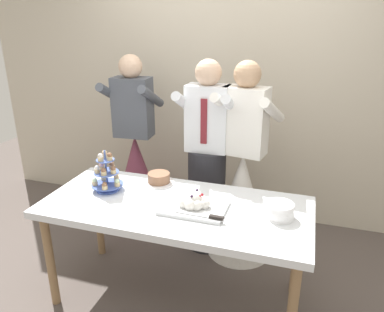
{
  "coord_description": "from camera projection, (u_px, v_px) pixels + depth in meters",
  "views": [
    {
      "loc": [
        0.78,
        -2.08,
        1.95
      ],
      "look_at": [
        0.07,
        0.15,
        1.07
      ],
      "focal_mm": 34.55,
      "sensor_mm": 36.0,
      "label": 1
    }
  ],
  "objects": [
    {
      "name": "person_bride",
      "position": [
        241.0,
        191.0,
        3.1
      ],
      "size": [
        0.57,
        0.56,
        1.66
      ],
      "color": "white",
      "rests_on": "ground_plane"
    },
    {
      "name": "dessert_table",
      "position": [
        175.0,
        214.0,
        2.51
      ],
      "size": [
        1.8,
        0.8,
        0.78
      ],
      "color": "silver",
      "rests_on": "ground_plane"
    },
    {
      "name": "main_cake_tray",
      "position": [
        194.0,
        203.0,
        2.41
      ],
      "size": [
        0.44,
        0.31,
        0.13
      ],
      "color": "silver",
      "rests_on": "dessert_table"
    },
    {
      "name": "person_groom",
      "position": [
        207.0,
        169.0,
        3.13
      ],
      "size": [
        0.47,
        0.49,
        1.66
      ],
      "color": "#232328",
      "rests_on": "ground_plane"
    },
    {
      "name": "person_guest",
      "position": [
        136.0,
        169.0,
        3.56
      ],
      "size": [
        0.56,
        0.56,
        1.66
      ],
      "color": "brown",
      "rests_on": "ground_plane"
    },
    {
      "name": "round_cake",
      "position": [
        159.0,
        179.0,
        2.79
      ],
      "size": [
        0.24,
        0.24,
        0.08
      ],
      "color": "white",
      "rests_on": "dessert_table"
    },
    {
      "name": "plate_stack",
      "position": [
        280.0,
        211.0,
        2.3
      ],
      "size": [
        0.18,
        0.18,
        0.1
      ],
      "color": "white",
      "rests_on": "dessert_table"
    },
    {
      "name": "rear_wall",
      "position": [
        226.0,
        73.0,
        3.56
      ],
      "size": [
        5.2,
        0.1,
        2.9
      ],
      "primitive_type": "cube",
      "color": "beige",
      "rests_on": "ground_plane"
    },
    {
      "name": "cupcake_stand",
      "position": [
        107.0,
        175.0,
        2.65
      ],
      "size": [
        0.23,
        0.23,
        0.31
      ],
      "color": "#4C66B2",
      "rests_on": "dessert_table"
    },
    {
      "name": "ground_plane",
      "position": [
        177.0,
        296.0,
        2.76
      ],
      "size": [
        8.0,
        8.0,
        0.0
      ],
      "primitive_type": "plane",
      "color": "#564C47"
    }
  ]
}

